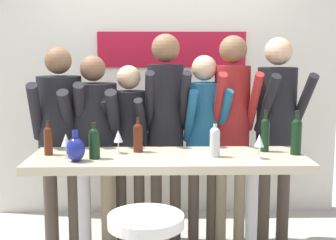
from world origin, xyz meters
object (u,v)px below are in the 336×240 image
at_px(person_center_right, 204,127).
at_px(wine_bottle_1, 48,139).
at_px(person_left, 94,131).
at_px(wine_bottle_3, 265,133).
at_px(person_center_left, 129,133).
at_px(person_right, 232,114).
at_px(wine_glass_1, 66,141).
at_px(tasting_table, 168,176).
at_px(wine_glass_0, 118,137).
at_px(wine_bottle_2, 215,140).
at_px(decorative_vase, 76,149).
at_px(wine_bottle_0, 138,136).
at_px(wine_bottle_5, 94,142).
at_px(wine_bottle_4, 296,135).
at_px(person_far_right, 277,116).
at_px(person_far_left, 60,126).
at_px(wine_glass_2, 259,141).
at_px(person_center, 166,113).

xyz_separation_m(person_center_right, wine_bottle_1, (-1.21, -0.61, 0.01)).
bearing_deg(person_left, wine_bottle_3, -17.16).
bearing_deg(wine_bottle_3, person_center_left, 152.58).
distance_m(person_right, wine_glass_1, 1.48).
distance_m(tasting_table, wine_glass_1, 0.79).
bearing_deg(wine_glass_0, wine_bottle_2, -10.53).
bearing_deg(decorative_vase, wine_bottle_1, 138.54).
bearing_deg(wine_bottle_1, decorative_vase, -41.46).
bearing_deg(wine_bottle_0, wine_bottle_5, -143.89).
bearing_deg(person_center_right, tasting_table, -122.12).
bearing_deg(wine_bottle_4, wine_bottle_3, 152.14).
relative_size(person_center_left, wine_glass_1, 8.95).
bearing_deg(wine_bottle_4, person_far_right, 88.63).
height_order(person_far_left, person_center_right, person_far_left).
distance_m(wine_bottle_2, wine_bottle_4, 0.61).
relative_size(wine_bottle_0, decorative_vase, 1.19).
xyz_separation_m(person_center_right, wine_glass_0, (-0.70, -0.57, 0.02)).
height_order(wine_bottle_4, decorative_vase, wine_bottle_4).
bearing_deg(wine_glass_2, person_right, 95.65).
distance_m(wine_bottle_4, wine_glass_1, 1.68).
bearing_deg(person_far_left, wine_bottle_0, -40.87).
distance_m(person_center_right, wine_glass_2, 0.83).
xyz_separation_m(wine_bottle_1, wine_glass_2, (1.53, -0.16, 0.01)).
height_order(wine_bottle_2, wine_bottle_4, wine_bottle_4).
xyz_separation_m(person_center_left, wine_bottle_0, (0.10, -0.55, 0.08)).
height_order(person_far_left, person_center, person_center).
bearing_deg(wine_glass_0, decorative_vase, -137.90).
xyz_separation_m(person_center_left, person_right, (0.89, -0.04, 0.18)).
height_order(person_left, wine_bottle_5, person_left).
relative_size(person_center, wine_bottle_3, 5.82).
xyz_separation_m(wine_glass_0, wine_glass_2, (1.01, -0.20, 0.00)).
relative_size(wine_glass_1, wine_glass_2, 1.00).
bearing_deg(tasting_table, wine_bottle_4, 1.22).
height_order(wine_bottle_2, wine_glass_1, wine_bottle_2).
bearing_deg(wine_bottle_3, wine_bottle_0, 179.68).
distance_m(person_right, person_far_right, 0.39).
distance_m(wine_bottle_1, wine_glass_0, 0.51).
xyz_separation_m(tasting_table, person_far_left, (-0.91, 0.60, 0.28)).
relative_size(person_center_right, wine_bottle_2, 6.42).
relative_size(wine_bottle_1, decorative_vase, 1.16).
xyz_separation_m(person_right, wine_bottle_4, (0.38, -0.62, -0.07)).
height_order(person_right, wine_glass_0, person_right).
distance_m(person_right, wine_bottle_2, 0.73).
xyz_separation_m(person_center_right, wine_bottle_3, (0.41, -0.53, 0.04)).
bearing_deg(person_far_left, wine_bottle_1, -94.19).
bearing_deg(person_center_left, wine_bottle_0, -69.98).
bearing_deg(decorative_vase, person_far_right, 26.93).
height_order(person_far_left, person_far_right, person_far_right).
distance_m(wine_bottle_1, decorative_vase, 0.32).
relative_size(tasting_table, wine_glass_1, 11.39).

